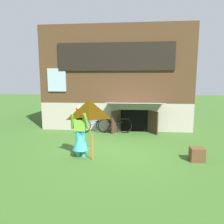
# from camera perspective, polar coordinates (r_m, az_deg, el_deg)

# --- Properties ---
(ground_plane) EXTENTS (60.00, 60.00, 0.00)m
(ground_plane) POSITION_cam_1_polar(r_m,az_deg,el_deg) (7.14, -0.96, -11.10)
(ground_plane) COLOR #386023
(log_house) EXTENTS (7.39, 5.86, 5.04)m
(log_house) POSITION_cam_1_polar(r_m,az_deg,el_deg) (12.07, 1.81, 9.15)
(log_house) COLOR #ADA393
(log_house) RESTS_ON ground_plane
(person) EXTENTS (0.61, 0.53, 1.68)m
(person) POSITION_cam_1_polar(r_m,az_deg,el_deg) (6.60, -8.87, -6.39)
(person) COLOR teal
(person) RESTS_ON ground_plane
(kite) EXTENTS (1.15, 1.04, 1.81)m
(kite) POSITION_cam_1_polar(r_m,az_deg,el_deg) (5.84, -6.35, -1.09)
(kite) COLOR orange
(kite) RESTS_ON ground_plane
(bicycle_black) EXTENTS (1.60, 0.19, 0.73)m
(bicycle_black) POSITION_cam_1_polar(r_m,az_deg,el_deg) (9.56, 0.82, -3.79)
(bicycle_black) COLOR black
(bicycle_black) RESTS_ON ground_plane
(bicycle_blue) EXTENTS (1.56, 0.55, 0.74)m
(bicycle_blue) POSITION_cam_1_polar(r_m,az_deg,el_deg) (9.67, -5.24, -3.65)
(bicycle_blue) COLOR black
(bicycle_blue) RESTS_ON ground_plane
(wooden_crate) EXTENTS (0.41, 0.35, 0.41)m
(wooden_crate) POSITION_cam_1_polar(r_m,az_deg,el_deg) (6.82, 22.72, -10.89)
(wooden_crate) COLOR brown
(wooden_crate) RESTS_ON ground_plane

